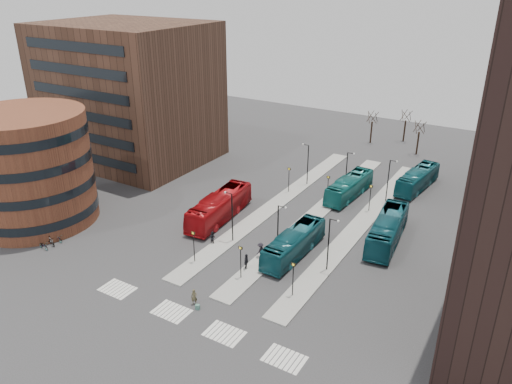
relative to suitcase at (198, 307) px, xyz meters
The scene contains 23 objects.
ground 5.64m from the suitcase, 99.08° to the right, with size 160.00×160.00×0.00m, color #2F2F31.
island_left 24.92m from the suitcase, 101.31° to the left, with size 2.50×45.00×0.15m, color gray.
island_mid 24.47m from the suitcase, 87.40° to the left, with size 2.50×45.00×0.15m, color gray.
island_right 25.45m from the suitcase, 73.78° to the left, with size 2.50×45.00×0.15m, color gray.
suitcase is the anchor object (origin of this frame).
red_bus 18.78m from the suitcase, 118.48° to the left, with size 2.90×12.41×3.46m, color #A50C11.
teal_bus_a 13.87m from the suitcase, 76.31° to the left, with size 2.55×10.88×3.03m, color #12505B.
teal_bus_b 31.66m from the suitcase, 85.18° to the left, with size 2.55×10.90×3.04m, color #166E6D.
teal_bus_c 24.52m from the suitcase, 62.72° to the left, with size 2.79×11.94×3.33m, color #124D5A.
teal_bus_d 40.68m from the suitcase, 75.61° to the left, with size 2.55×10.91×3.04m, color #155D69.
traveller 1.04m from the suitcase, 147.28° to the left, with size 0.60×0.39×1.63m, color brown.
commuter_a 12.41m from the suitcase, 119.22° to the left, with size 0.77×0.60×1.58m, color black.
commuter_b 8.23m from the suitcase, 88.08° to the left, with size 1.08×0.45×1.85m, color black.
commuter_c 11.05m from the suitcase, 88.20° to the left, with size 1.19×0.69×1.85m, color black.
bicycle_near 21.89m from the suitcase, behind, with size 0.57×1.63×0.85m, color gray.
bicycle_mid 21.91m from the suitcase, behind, with size 0.50×1.76×1.06m, color gray.
bicycle_far 21.96m from the suitcase, behind, with size 0.57×1.65×0.87m, color gray.
crosswalk_stripes 1.80m from the suitcase, 61.11° to the right, with size 22.35×2.40×0.01m.
round_building 30.00m from the suitcase, behind, with size 15.16×15.16×14.00m.
office_block 46.27m from the suitcase, 140.83° to the left, with size 25.00×20.12×22.00m.
sign_poles 17.59m from the suitcase, 87.66° to the left, with size 12.45×22.12×3.65m.
lamp_posts 22.75m from the suitcase, 85.55° to the left, with size 14.04×20.24×6.12m.
bare_trees 57.19m from the suitcase, 88.22° to the left, with size 10.97×8.14×5.90m.
Camera 1 is at (25.50, -24.52, 29.21)m, focal length 35.00 mm.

